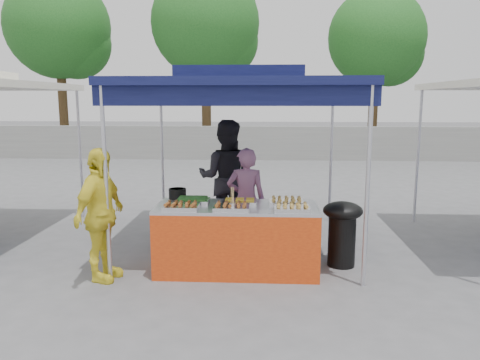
# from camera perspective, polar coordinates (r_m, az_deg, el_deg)

# --- Properties ---
(ground_plane) EXTENTS (80.00, 80.00, 0.00)m
(ground_plane) POSITION_cam_1_polar(r_m,az_deg,el_deg) (6.14, -0.31, -10.67)
(ground_plane) COLOR slate
(back_wall) EXTENTS (40.00, 0.25, 1.20)m
(back_wall) POSITION_cam_1_polar(r_m,az_deg,el_deg) (16.81, 1.94, 4.52)
(back_wall) COLOR gray
(back_wall) RESTS_ON ground_plane
(main_canopy) EXTENTS (3.20, 3.20, 2.57)m
(main_canopy) POSITION_cam_1_polar(r_m,az_deg,el_deg) (6.72, 0.18, 11.70)
(main_canopy) COLOR silver
(main_canopy) RESTS_ON ground_plane
(tree_0) EXTENTS (4.11, 4.11, 7.06)m
(tree_0) POSITION_cam_1_polar(r_m,az_deg,el_deg) (20.93, -20.82, 16.57)
(tree_0) COLOR #45311A
(tree_0) RESTS_ON ground_plane
(tree_1) EXTENTS (4.10, 4.10, 7.05)m
(tree_1) POSITION_cam_1_polar(r_m,az_deg,el_deg) (18.76, -3.75, 17.99)
(tree_1) COLOR #45311A
(tree_1) RESTS_ON ground_plane
(tree_2) EXTENTS (3.69, 3.67, 6.30)m
(tree_2) POSITION_cam_1_polar(r_m,az_deg,el_deg) (19.38, 16.67, 15.82)
(tree_2) COLOR #45311A
(tree_2) RESTS_ON ground_plane
(vendor_table) EXTENTS (2.00, 0.80, 0.85)m
(vendor_table) POSITION_cam_1_polar(r_m,az_deg,el_deg) (5.91, -0.37, -7.15)
(vendor_table) COLOR red
(vendor_table) RESTS_ON ground_plane
(food_tray_fl) EXTENTS (0.42, 0.30, 0.07)m
(food_tray_fl) POSITION_cam_1_polar(r_m,az_deg,el_deg) (5.63, -7.22, -3.23)
(food_tray_fl) COLOR silver
(food_tray_fl) RESTS_ON vendor_table
(food_tray_fm) EXTENTS (0.42, 0.30, 0.07)m
(food_tray_fm) POSITION_cam_1_polar(r_m,az_deg,el_deg) (5.56, -1.04, -3.33)
(food_tray_fm) COLOR silver
(food_tray_fm) RESTS_ON vendor_table
(food_tray_fr) EXTENTS (0.42, 0.30, 0.07)m
(food_tray_fr) POSITION_cam_1_polar(r_m,az_deg,el_deg) (5.55, 6.33, -3.40)
(food_tray_fr) COLOR silver
(food_tray_fr) RESTS_ON vendor_table
(food_tray_bl) EXTENTS (0.42, 0.30, 0.07)m
(food_tray_bl) POSITION_cam_1_polar(r_m,az_deg,el_deg) (5.95, -5.81, -2.50)
(food_tray_bl) COLOR silver
(food_tray_bl) RESTS_ON vendor_table
(food_tray_bm) EXTENTS (0.42, 0.30, 0.07)m
(food_tray_bm) POSITION_cam_1_polar(r_m,az_deg,el_deg) (5.87, -0.02, -2.62)
(food_tray_bm) COLOR silver
(food_tray_bm) RESTS_ON vendor_table
(food_tray_br) EXTENTS (0.42, 0.30, 0.07)m
(food_tray_br) POSITION_cam_1_polar(r_m,az_deg,el_deg) (5.88, 5.63, -2.64)
(food_tray_br) COLOR silver
(food_tray_br) RESTS_ON vendor_table
(cooking_pot) EXTENTS (0.23, 0.23, 0.13)m
(cooking_pot) POSITION_cam_1_polar(r_m,az_deg,el_deg) (6.24, -7.63, -1.65)
(cooking_pot) COLOR black
(cooking_pot) RESTS_ON vendor_table
(skewer_cup) EXTENTS (0.08, 0.08, 0.10)m
(skewer_cup) POSITION_cam_1_polar(r_m,az_deg,el_deg) (5.49, -0.95, -3.35)
(skewer_cup) COLOR silver
(skewer_cup) RESTS_ON vendor_table
(wok_burner) EXTENTS (0.51, 0.51, 0.86)m
(wok_burner) POSITION_cam_1_polar(r_m,az_deg,el_deg) (6.22, 12.35, -5.73)
(wok_burner) COLOR black
(wok_burner) RESTS_ON ground_plane
(crate_left) EXTENTS (0.51, 0.36, 0.30)m
(crate_left) POSITION_cam_1_polar(r_m,az_deg,el_deg) (6.59, -4.63, -7.84)
(crate_left) COLOR #152EAE
(crate_left) RESTS_ON ground_plane
(crate_right) EXTENTS (0.55, 0.39, 0.33)m
(crate_right) POSITION_cam_1_polar(r_m,az_deg,el_deg) (6.63, 3.84, -7.62)
(crate_right) COLOR #152EAE
(crate_right) RESTS_ON ground_plane
(crate_stacked) EXTENTS (0.51, 0.36, 0.31)m
(crate_stacked) POSITION_cam_1_polar(r_m,az_deg,el_deg) (6.54, 3.87, -4.94)
(crate_stacked) COLOR #152EAE
(crate_stacked) RESTS_ON crate_right
(vendor_woman) EXTENTS (0.55, 0.36, 1.49)m
(vendor_woman) POSITION_cam_1_polar(r_m,az_deg,el_deg) (6.58, 0.75, -2.51)
(vendor_woman) COLOR #935D83
(vendor_woman) RESTS_ON ground_plane
(helper_man) EXTENTS (0.93, 0.75, 1.84)m
(helper_man) POSITION_cam_1_polar(r_m,az_deg,el_deg) (7.43, -1.74, 0.28)
(helper_man) COLOR black
(helper_man) RESTS_ON ground_plane
(customer_person) EXTENTS (0.59, 1.00, 1.60)m
(customer_person) POSITION_cam_1_polar(r_m,az_deg,el_deg) (5.78, -16.67, -4.11)
(customer_person) COLOR yellow
(customer_person) RESTS_ON ground_plane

